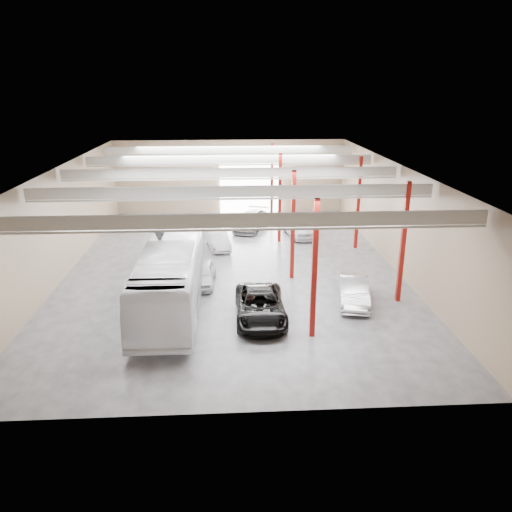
{
  "coord_description": "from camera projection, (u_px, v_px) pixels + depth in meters",
  "views": [
    {
      "loc": [
        -0.3,
        -32.14,
        11.89
      ],
      "look_at": [
        1.36,
        -3.95,
        2.2
      ],
      "focal_mm": 35.0,
      "sensor_mm": 36.0,
      "label": 1
    }
  ],
  "objects": [
    {
      "name": "car_row_b",
      "position": [
        218.0,
        240.0,
        38.19
      ],
      "size": [
        2.18,
        4.22,
        1.32
      ],
      "primitive_type": "imported",
      "rotation": [
        0.0,
        0.0,
        0.2
      ],
      "color": "silver",
      "rests_on": "ground"
    },
    {
      "name": "coach_bus",
      "position": [
        172.0,
        273.0,
        28.13
      ],
      "size": [
        3.22,
        13.27,
        3.69
      ],
      "primitive_type": "imported",
      "rotation": [
        0.0,
        0.0,
        -0.01
      ],
      "color": "white",
      "rests_on": "ground"
    },
    {
      "name": "depot_shell",
      "position": [
        234.0,
        195.0,
        33.07
      ],
      "size": [
        22.12,
        32.12,
        7.06
      ],
      "color": "#434347",
      "rests_on": "ground"
    },
    {
      "name": "black_sedan",
      "position": [
        260.0,
        306.0,
        26.5
      ],
      "size": [
        2.6,
        5.62,
        1.56
      ],
      "primitive_type": "imported",
      "rotation": [
        0.0,
        0.0,
        -0.0
      ],
      "color": "black",
      "rests_on": "ground"
    },
    {
      "name": "car_right_far",
      "position": [
        299.0,
        226.0,
        41.31
      ],
      "size": [
        2.72,
        5.15,
        1.67
      ],
      "primitive_type": "imported",
      "rotation": [
        0.0,
        0.0,
        0.16
      ],
      "color": "white",
      "rests_on": "ground"
    },
    {
      "name": "car_row_c",
      "position": [
        251.0,
        221.0,
        43.22
      ],
      "size": [
        3.73,
        5.66,
        1.52
      ],
      "primitive_type": "imported",
      "rotation": [
        0.0,
        0.0,
        -0.33
      ],
      "color": "slate",
      "rests_on": "ground"
    },
    {
      "name": "car_row_a",
      "position": [
        202.0,
        274.0,
        31.25
      ],
      "size": [
        1.85,
        4.19,
        1.4
      ],
      "primitive_type": "imported",
      "rotation": [
        0.0,
        0.0,
        -0.05
      ],
      "color": "silver",
      "rests_on": "ground"
    },
    {
      "name": "car_right_near",
      "position": [
        354.0,
        291.0,
        28.51
      ],
      "size": [
        2.45,
        4.8,
        1.51
      ],
      "primitive_type": "imported",
      "rotation": [
        0.0,
        0.0,
        -0.2
      ],
      "color": "#BBBCC0",
      "rests_on": "ground"
    }
  ]
}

